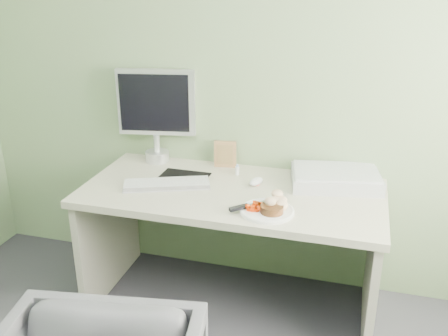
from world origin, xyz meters
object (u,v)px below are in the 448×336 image
(desk, at_px, (232,220))
(scanner, at_px, (335,179))
(monitor, at_px, (156,110))
(plate, at_px, (267,211))

(desk, xyz_separation_m, scanner, (0.53, 0.22, 0.22))
(desk, distance_m, monitor, 0.81)
(desk, bearing_deg, scanner, 22.25)
(desk, height_order, scanner, scanner)
(plate, height_order, scanner, scanner)
(desk, xyz_separation_m, monitor, (-0.55, 0.31, 0.50))
(scanner, xyz_separation_m, monitor, (-1.08, 0.10, 0.28))
(scanner, distance_m, monitor, 1.12)
(desk, distance_m, plate, 0.37)
(scanner, bearing_deg, desk, -168.20)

